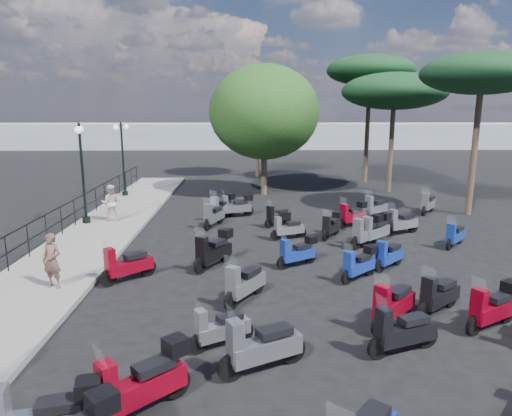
{
  "coord_description": "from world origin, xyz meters",
  "views": [
    {
      "loc": [
        -0.67,
        -13.68,
        4.92
      ],
      "look_at": [
        -0.31,
        3.26,
        1.2
      ],
      "focal_mm": 32.0,
      "sensor_mm": 36.0,
      "label": 1
    }
  ],
  "objects_px": {
    "woman": "(52,261)",
    "scooter_8": "(244,284)",
    "scooter_22": "(367,232)",
    "broadleaf_tree": "(264,112)",
    "scooter_12": "(261,347)",
    "pine_3": "(482,74)",
    "scooter_11": "(213,216)",
    "scooter_29": "(428,204)",
    "pedestrian_far": "(111,203)",
    "scooter_21": "(331,226)",
    "scooter_7": "(143,383)",
    "scooter_27": "(455,236)",
    "lamp_post_2": "(123,154)",
    "scooter_14": "(389,256)",
    "pine_1": "(370,71)",
    "scooter_10": "(288,229)",
    "scooter_13": "(392,305)",
    "pine_2": "(257,90)",
    "lamp_post_1": "(82,167)",
    "scooter_4": "(236,206)",
    "scooter_28": "(401,223)",
    "scooter_5": "(222,208)",
    "scooter_20": "(438,296)",
    "scooter_23": "(375,208)",
    "scooter_9": "(297,252)",
    "scooter_2": "(214,251)",
    "scooter_15": "(359,264)",
    "pine_0": "(394,91)",
    "scooter_1": "(220,329)",
    "scooter_26": "(493,308)",
    "scooter_31": "(375,230)",
    "scooter_3": "(127,265)",
    "scooter_19": "(402,332)",
    "scooter_17": "(352,215)"
  },
  "relations": [
    {
      "from": "scooter_2",
      "to": "scooter_15",
      "type": "relative_size",
      "value": 1.3
    },
    {
      "from": "scooter_1",
      "to": "scooter_8",
      "type": "xyz_separation_m",
      "value": [
        0.5,
        2.29,
        0.08
      ]
    },
    {
      "from": "scooter_15",
      "to": "pine_2",
      "type": "distance_m",
      "value": 21.5
    },
    {
      "from": "scooter_3",
      "to": "scooter_15",
      "type": "distance_m",
      "value": 6.73
    },
    {
      "from": "scooter_15",
      "to": "scooter_9",
      "type": "bearing_deg",
      "value": 13.53
    },
    {
      "from": "lamp_post_2",
      "to": "scooter_22",
      "type": "relative_size",
      "value": 2.8
    },
    {
      "from": "pine_1",
      "to": "scooter_20",
      "type": "bearing_deg",
      "value": -99.46
    },
    {
      "from": "scooter_1",
      "to": "pine_3",
      "type": "bearing_deg",
      "value": -72.28
    },
    {
      "from": "scooter_28",
      "to": "scooter_9",
      "type": "bearing_deg",
      "value": 102.28
    },
    {
      "from": "scooter_11",
      "to": "scooter_28",
      "type": "bearing_deg",
      "value": -167.99
    },
    {
      "from": "scooter_14",
      "to": "broadleaf_tree",
      "type": "height_order",
      "value": "broadleaf_tree"
    },
    {
      "from": "pine_1",
      "to": "pine_3",
      "type": "relative_size",
      "value": 1.13
    },
    {
      "from": "lamp_post_1",
      "to": "scooter_4",
      "type": "distance_m",
      "value": 6.83
    },
    {
      "from": "woman",
      "to": "scooter_8",
      "type": "xyz_separation_m",
      "value": [
        5.18,
        -0.73,
        -0.41
      ]
    },
    {
      "from": "lamp_post_1",
      "to": "scooter_23",
      "type": "height_order",
      "value": "lamp_post_1"
    },
    {
      "from": "scooter_11",
      "to": "scooter_29",
      "type": "xyz_separation_m",
      "value": [
        10.0,
        2.29,
        -0.01
      ]
    },
    {
      "from": "scooter_12",
      "to": "pine_3",
      "type": "distance_m",
      "value": 17.47
    },
    {
      "from": "scooter_22",
      "to": "broadleaf_tree",
      "type": "height_order",
      "value": "broadleaf_tree"
    },
    {
      "from": "scooter_5",
      "to": "lamp_post_1",
      "type": "bearing_deg",
      "value": 43.68
    },
    {
      "from": "scooter_15",
      "to": "scooter_29",
      "type": "relative_size",
      "value": 0.88
    },
    {
      "from": "scooter_5",
      "to": "scooter_20",
      "type": "xyz_separation_m",
      "value": [
        5.76,
        -9.85,
        -0.07
      ]
    },
    {
      "from": "pedestrian_far",
      "to": "pine_1",
      "type": "relative_size",
      "value": 0.19
    },
    {
      "from": "scooter_3",
      "to": "pine_1",
      "type": "distance_m",
      "value": 22.18
    },
    {
      "from": "scooter_31",
      "to": "scooter_17",
      "type": "bearing_deg",
      "value": -35.9
    },
    {
      "from": "pedestrian_far",
      "to": "scooter_21",
      "type": "bearing_deg",
      "value": 156.48
    },
    {
      "from": "scooter_1",
      "to": "scooter_3",
      "type": "height_order",
      "value": "scooter_3"
    },
    {
      "from": "scooter_14",
      "to": "scooter_4",
      "type": "bearing_deg",
      "value": -9.81
    },
    {
      "from": "scooter_8",
      "to": "scooter_11",
      "type": "relative_size",
      "value": 0.94
    },
    {
      "from": "scooter_10",
      "to": "broadleaf_tree",
      "type": "bearing_deg",
      "value": -17.34
    },
    {
      "from": "scooter_10",
      "to": "scooter_13",
      "type": "relative_size",
      "value": 0.98
    },
    {
      "from": "scooter_17",
      "to": "scooter_23",
      "type": "relative_size",
      "value": 1.01
    },
    {
      "from": "scooter_14",
      "to": "scooter_27",
      "type": "distance_m",
      "value": 3.85
    },
    {
      "from": "scooter_28",
      "to": "scooter_29",
      "type": "xyz_separation_m",
      "value": [
        2.47,
        3.61,
        -0.0
      ]
    },
    {
      "from": "scooter_14",
      "to": "pine_1",
      "type": "bearing_deg",
      "value": -56.49
    },
    {
      "from": "pine_1",
      "to": "scooter_22",
      "type": "bearing_deg",
      "value": -104.13
    },
    {
      "from": "scooter_7",
      "to": "pine_0",
      "type": "height_order",
      "value": "pine_0"
    },
    {
      "from": "scooter_7",
      "to": "scooter_27",
      "type": "distance_m",
      "value": 12.9
    },
    {
      "from": "scooter_13",
      "to": "scooter_23",
      "type": "bearing_deg",
      "value": -59.08
    },
    {
      "from": "scooter_21",
      "to": "pine_2",
      "type": "relative_size",
      "value": 0.19
    },
    {
      "from": "pedestrian_far",
      "to": "scooter_19",
      "type": "height_order",
      "value": "pedestrian_far"
    },
    {
      "from": "scooter_2",
      "to": "scooter_3",
      "type": "xyz_separation_m",
      "value": [
        -2.42,
        -1.15,
        -0.07
      ]
    },
    {
      "from": "lamp_post_2",
      "to": "scooter_17",
      "type": "bearing_deg",
      "value": -9.64
    },
    {
      "from": "scooter_5",
      "to": "scooter_4",
      "type": "bearing_deg",
      "value": -118.93
    },
    {
      "from": "scooter_7",
      "to": "scooter_9",
      "type": "bearing_deg",
      "value": -67.22
    },
    {
      "from": "scooter_21",
      "to": "pine_3",
      "type": "xyz_separation_m",
      "value": [
        7.17,
        3.75,
        5.94
      ]
    },
    {
      "from": "lamp_post_1",
      "to": "scooter_29",
      "type": "distance_m",
      "value": 15.69
    },
    {
      "from": "scooter_12",
      "to": "scooter_21",
      "type": "xyz_separation_m",
      "value": [
        3.02,
        9.17,
        -0.05
      ]
    },
    {
      "from": "scooter_1",
      "to": "scooter_31",
      "type": "relative_size",
      "value": 0.94
    },
    {
      "from": "scooter_7",
      "to": "scooter_26",
      "type": "distance_m",
      "value": 7.79
    },
    {
      "from": "scooter_23",
      "to": "scooter_22",
      "type": "bearing_deg",
      "value": 120.34
    }
  ]
}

